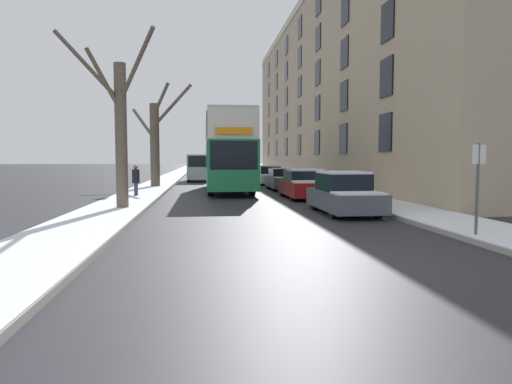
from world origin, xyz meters
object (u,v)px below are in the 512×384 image
at_px(parked_car_3, 269,176).
at_px(bare_tree_left_1, 156,140).
at_px(parked_car_4, 260,174).
at_px(street_sign_post, 478,185).
at_px(pedestrian_left_sidewalk, 136,180).
at_px(bare_tree_left_0, 119,126).
at_px(oncoming_van, 199,167).
at_px(parked_car_2, 283,180).
at_px(double_decker_bus, 228,149).
at_px(parked_car_0, 344,194).
at_px(parked_car_1, 304,184).

bearing_deg(parked_car_3, bare_tree_left_1, -155.01).
height_order(parked_car_4, street_sign_post, street_sign_post).
bearing_deg(pedestrian_left_sidewalk, parked_car_3, 141.82).
height_order(parked_car_3, street_sign_post, street_sign_post).
distance_m(bare_tree_left_1, parked_car_3, 8.99).
bearing_deg(parked_car_4, bare_tree_left_0, -109.57).
xyz_separation_m(parked_car_3, oncoming_van, (-5.17, 5.43, 0.57)).
relative_size(bare_tree_left_0, pedestrian_left_sidewalk, 3.92).
bearing_deg(parked_car_2, parked_car_3, 90.00).
bearing_deg(parked_car_2, double_decker_bus, -163.68).
height_order(bare_tree_left_0, parked_car_0, bare_tree_left_0).
bearing_deg(bare_tree_left_0, street_sign_post, -37.17).
xyz_separation_m(parked_car_4, pedestrian_left_sidewalk, (-8.01, -16.51, 0.25)).
relative_size(bare_tree_left_1, double_decker_bus, 0.64).
height_order(bare_tree_left_1, pedestrian_left_sidewalk, bare_tree_left_1).
relative_size(bare_tree_left_0, oncoming_van, 1.27).
distance_m(double_decker_bus, parked_car_3, 7.89).
bearing_deg(parked_car_1, bare_tree_left_0, -148.36).
distance_m(bare_tree_left_0, oncoming_van, 22.34).
xyz_separation_m(bare_tree_left_0, street_sign_post, (9.16, -6.95, -1.76)).
distance_m(bare_tree_left_1, oncoming_van, 9.65).
xyz_separation_m(parked_car_3, pedestrian_left_sidewalk, (-8.01, -11.33, 0.24)).
xyz_separation_m(bare_tree_left_0, oncoming_van, (2.60, 22.11, -1.86)).
height_order(parked_car_0, pedestrian_left_sidewalk, pedestrian_left_sidewalk).
height_order(bare_tree_left_0, parked_car_4, bare_tree_left_0).
bearing_deg(bare_tree_left_1, parked_car_1, -46.40).
distance_m(parked_car_1, parked_car_3, 11.89).
xyz_separation_m(bare_tree_left_1, parked_car_0, (7.84, -14.43, -2.41)).
relative_size(bare_tree_left_1, parked_car_4, 1.69).
bearing_deg(double_decker_bus, street_sign_post, -74.02).
xyz_separation_m(oncoming_van, street_sign_post, (6.56, -29.06, 0.09)).
bearing_deg(street_sign_post, parked_car_2, 94.48).
xyz_separation_m(bare_tree_left_0, parked_car_0, (7.77, -1.41, -2.40)).
relative_size(parked_car_3, parked_car_4, 1.08).
bearing_deg(bare_tree_left_0, double_decker_bus, 66.01).
bearing_deg(parked_car_4, parked_car_3, -90.00).
distance_m(double_decker_bus, oncoming_van, 12.49).
xyz_separation_m(double_decker_bus, parked_car_4, (3.41, 12.06, -1.85)).
bearing_deg(parked_car_3, parked_car_2, -90.00).
bearing_deg(parked_car_2, parked_car_1, -90.00).
bearing_deg(street_sign_post, oncoming_van, 102.73).
bearing_deg(parked_car_1, parked_car_2, 90.00).
bearing_deg(street_sign_post, pedestrian_left_sidewalk, 127.38).
relative_size(parked_car_2, parked_car_4, 1.02).
height_order(bare_tree_left_0, double_decker_bus, bare_tree_left_0).
relative_size(parked_car_4, pedestrian_left_sidewalk, 2.46).
distance_m(parked_car_3, parked_car_4, 5.19).
height_order(parked_car_1, street_sign_post, street_sign_post).
bearing_deg(double_decker_bus, pedestrian_left_sidewalk, -135.93).
height_order(bare_tree_left_0, parked_car_3, bare_tree_left_0).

